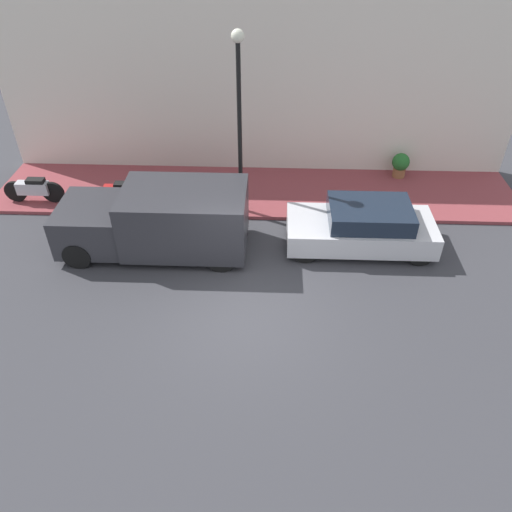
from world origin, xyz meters
TOP-DOWN VIEW (x-y plane):
  - ground_plane at (0.00, 0.00)m, footprint 60.00×60.00m
  - sidewalk at (5.43, 0.00)m, footprint 3.07×16.27m
  - building_facade at (7.12, 0.00)m, footprint 0.30×16.27m
  - parked_car at (2.74, -2.96)m, footprint 1.76×3.91m
  - delivery_van at (2.41, 2.46)m, footprint 2.03×4.90m
  - motorcycle_black at (4.39, 2.14)m, footprint 0.30×2.11m
  - motorcycle_red at (4.41, 4.00)m, footprint 0.30×1.80m
  - scooter_silver at (4.49, 6.66)m, footprint 0.30×1.81m
  - streetlamp at (4.28, 0.38)m, footprint 0.33×0.33m
  - potted_plant at (6.54, -4.70)m, footprint 0.56×0.56m

SIDE VIEW (x-z plane):
  - ground_plane at x=0.00m, z-range 0.00..0.00m
  - sidewalk at x=5.43m, z-range 0.00..0.11m
  - motorcycle_red at x=4.41m, z-range 0.14..0.88m
  - motorcycle_black at x=4.39m, z-range 0.15..0.88m
  - scooter_silver at x=4.49m, z-range 0.15..0.93m
  - potted_plant at x=6.54m, z-range 0.15..0.96m
  - parked_car at x=2.74m, z-range -0.02..1.25m
  - delivery_van at x=2.41m, z-range 0.03..1.80m
  - building_facade at x=7.12m, z-range 0.00..5.56m
  - streetlamp at x=4.28m, z-range 0.84..5.90m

